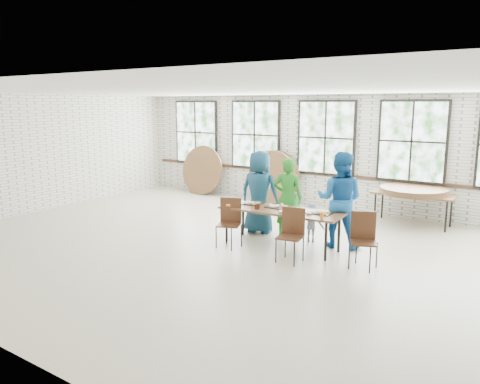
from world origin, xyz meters
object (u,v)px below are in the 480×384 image
object	(u,v)px
chair_near_left	(230,218)
storage_table	(413,196)
dining_table	(281,212)
chair_near_right	(292,230)

from	to	relation	value
chair_near_left	storage_table	xyz separation A→B (m)	(2.53, 3.70, 0.13)
dining_table	chair_near_left	bearing A→B (deg)	-151.54
chair_near_left	chair_near_right	xyz separation A→B (m)	(1.41, -0.10, 0.00)
storage_table	dining_table	bearing A→B (deg)	-118.22
dining_table	chair_near_left	size ratio (longest dim) A/B	2.57
chair_near_right	storage_table	world-z (taller)	chair_near_right
chair_near_right	chair_near_left	bearing A→B (deg)	165.68
dining_table	storage_table	bearing A→B (deg)	59.06
chair_near_left	chair_near_right	distance (m)	1.41
dining_table	storage_table	distance (m)	3.60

